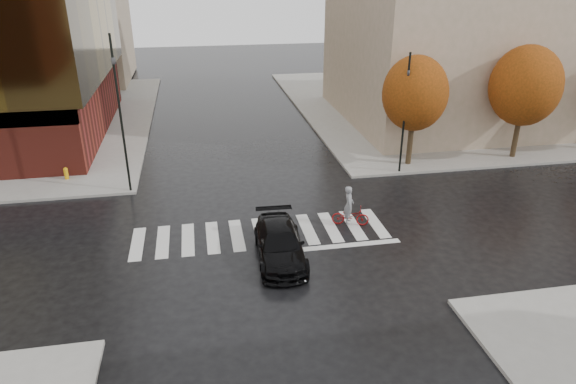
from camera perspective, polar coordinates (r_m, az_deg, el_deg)
The scene contains 11 objects.
ground at distance 23.23m, azimuth -2.87°, elevation -5.16°, with size 120.00×120.00×0.00m, color black.
sidewalk_ne at distance 48.69m, azimuth 19.07°, elevation 9.40°, with size 30.00×30.00×0.15m, color gray.
crosswalk at distance 23.66m, azimuth -3.04°, elevation -4.57°, with size 12.00×3.00×0.01m, color silver.
tree_ne_a at distance 31.00m, azimuth 13.93°, elevation 10.57°, with size 3.80×3.80×6.50m.
tree_ne_b at distance 34.40m, azimuth 24.88°, elevation 10.64°, with size 4.20×4.20×6.89m.
sedan at distance 21.40m, azimuth -0.92°, elevation -5.77°, with size 1.92×4.73×1.37m, color black.
cyclist at distance 24.23m, azimuth 6.88°, elevation -2.21°, with size 1.84×1.08×1.98m.
traffic_light_nw at distance 27.45m, azimuth -18.28°, elevation 9.32°, with size 0.25×0.23×8.15m.
traffic_light_ne at distance 29.74m, azimuth 12.90°, elevation 9.19°, with size 0.19×0.21×6.84m.
fire_hydrant at distance 31.56m, azimuth -23.44°, elevation 1.99°, with size 0.25×0.25×0.69m.
manhole at distance 22.51m, azimuth 0.42°, elevation -6.14°, with size 0.63×0.63×0.01m, color #3F2B16.
Camera 1 is at (-2.52, -20.11, 11.34)m, focal length 32.00 mm.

